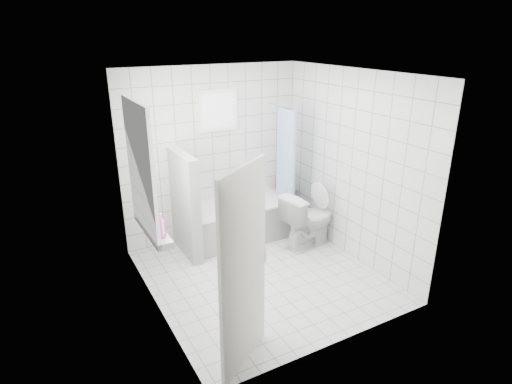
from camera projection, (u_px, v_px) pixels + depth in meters
ground at (262, 276)px, 5.66m from camera, size 3.00×3.00×0.00m
ceiling at (263, 73)px, 4.74m from camera, size 3.00×3.00×0.00m
wall_back at (213, 154)px, 6.42m from camera, size 2.80×0.02×2.60m
wall_front at (343, 230)px, 3.97m from camera, size 2.80×0.02×2.60m
wall_left at (149, 204)px, 4.56m from camera, size 0.02×3.00×2.60m
wall_right at (351, 167)px, 5.83m from camera, size 0.02×3.00×2.60m
window_left at (143, 170)px, 4.72m from camera, size 0.01×0.90×1.40m
window_back at (219, 111)px, 6.20m from camera, size 0.50×0.01×0.50m
window_sill at (153, 229)px, 5.01m from camera, size 0.18×1.02×0.08m
door at (243, 272)px, 3.86m from camera, size 0.69×0.48×2.00m
bathtub at (238, 221)px, 6.57m from camera, size 1.56×0.77×0.58m
partition_wall at (185, 205)px, 5.99m from camera, size 0.15×0.85×1.50m
tiled_ledge at (283, 205)px, 7.23m from camera, size 0.40×0.24×0.55m
toilet at (309, 219)px, 6.31m from camera, size 0.89×0.58×0.85m
curtain_rod at (281, 106)px, 6.27m from camera, size 0.02×0.80×0.02m
shower_curtain at (284, 167)px, 6.49m from camera, size 0.14×0.48×1.78m
tub_faucet at (234, 180)px, 6.70m from camera, size 0.18×0.06×0.06m
sill_bottles at (155, 221)px, 4.86m from camera, size 0.16×0.71×0.28m
ledge_bottles at (282, 183)px, 7.07m from camera, size 0.20×0.16×0.25m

